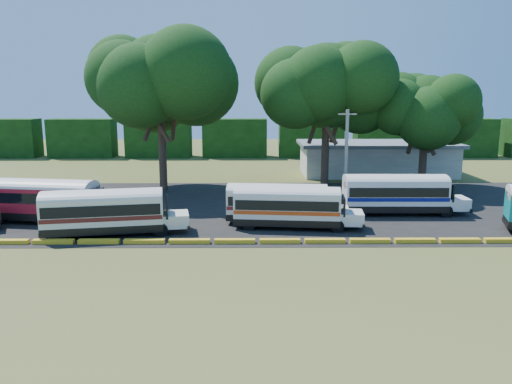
{
  "coord_description": "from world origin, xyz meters",
  "views": [
    {
      "loc": [
        2.62,
        -30.84,
        9.71
      ],
      "look_at": [
        2.96,
        6.0,
        2.5
      ],
      "focal_mm": 35.0,
      "sensor_mm": 36.0,
      "label": 1
    }
  ],
  "objects_px": {
    "bus_red": "(45,198)",
    "bus_cream_west": "(107,210)",
    "tree_west": "(160,79)",
    "bus_white_red": "(290,205)"
  },
  "relations": [
    {
      "from": "bus_red",
      "to": "bus_white_red",
      "type": "relative_size",
      "value": 1.09
    },
    {
      "from": "bus_white_red",
      "to": "tree_west",
      "type": "height_order",
      "value": "tree_west"
    },
    {
      "from": "bus_red",
      "to": "bus_cream_west",
      "type": "height_order",
      "value": "bus_red"
    },
    {
      "from": "bus_white_red",
      "to": "tree_west",
      "type": "relative_size",
      "value": 0.62
    },
    {
      "from": "bus_white_red",
      "to": "tree_west",
      "type": "xyz_separation_m",
      "value": [
        -11.9,
        15.01,
        9.5
      ]
    },
    {
      "from": "bus_red",
      "to": "bus_cream_west",
      "type": "bearing_deg",
      "value": -23.98
    },
    {
      "from": "bus_red",
      "to": "bus_cream_west",
      "type": "xyz_separation_m",
      "value": [
        5.79,
        -3.73,
        -0.08
      ]
    },
    {
      "from": "tree_west",
      "to": "bus_red",
      "type": "bearing_deg",
      "value": -117.28
    },
    {
      "from": "bus_red",
      "to": "bus_cream_west",
      "type": "distance_m",
      "value": 6.89
    },
    {
      "from": "bus_cream_west",
      "to": "tree_west",
      "type": "height_order",
      "value": "tree_west"
    }
  ]
}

